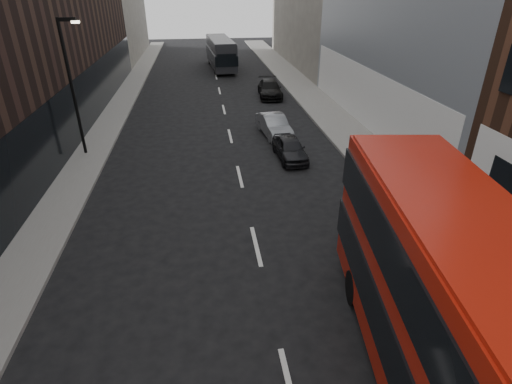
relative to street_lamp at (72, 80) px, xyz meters
name	(u,v)px	position (x,y,z in m)	size (l,w,h in m)	color
sidewalk_right	(323,108)	(15.72, 7.00, -4.11)	(3.00, 80.00, 0.15)	slate
sidewalk_left	(114,117)	(0.22, 7.00, -4.11)	(2.00, 80.00, 0.15)	slate
building_left_mid	(61,7)	(-3.28, 12.00, 2.82)	(5.00, 24.00, 14.00)	black
building_left_far	(114,2)	(-3.28, 34.00, 2.32)	(5.00, 20.00, 13.00)	#67615A
street_lamp	(72,80)	(0.00, 0.00, 0.00)	(1.06, 0.22, 7.00)	black
red_bus	(468,334)	(11.39, -17.08, -1.57)	(4.29, 11.86, 4.70)	#A6180A
grey_bus	(221,53)	(9.02, 24.36, -2.46)	(2.98, 10.05, 3.21)	black
car_a	(290,148)	(11.19, -2.06, -3.57)	(1.44, 3.57, 1.22)	black
car_b	(274,125)	(10.99, 1.76, -3.53)	(1.39, 3.98, 1.31)	gray
car_c	(270,89)	(12.35, 11.36, -3.52)	(1.86, 4.57, 1.33)	black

